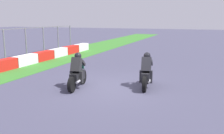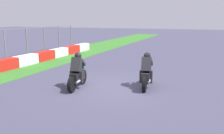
% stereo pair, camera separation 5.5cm
% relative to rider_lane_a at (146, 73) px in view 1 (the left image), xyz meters
% --- Properties ---
extents(ground_plane, '(120.00, 120.00, 0.00)m').
position_rel_rider_lane_a_xyz_m(ground_plane, '(-0.51, 1.37, -0.62)').
color(ground_plane, '#434257').
extents(rider_lane_a, '(2.04, 0.59, 1.51)m').
position_rel_rider_lane_a_xyz_m(rider_lane_a, '(0.00, 0.00, 0.00)').
color(rider_lane_a, black).
rests_on(rider_lane_a, ground_plane).
extents(rider_lane_b, '(2.04, 0.60, 1.51)m').
position_rel_rider_lane_a_xyz_m(rider_lane_b, '(-1.13, 2.72, 0.00)').
color(rider_lane_b, black).
rests_on(rider_lane_b, ground_plane).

